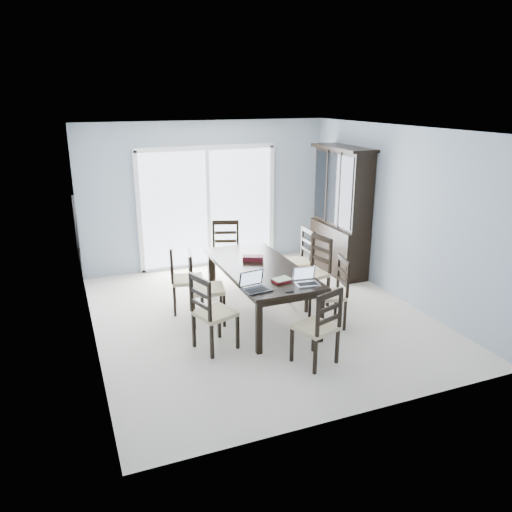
{
  "coord_description": "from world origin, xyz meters",
  "views": [
    {
      "loc": [
        -2.47,
        -6.04,
        3.01
      ],
      "look_at": [
        -0.06,
        0.0,
        0.91
      ],
      "focal_mm": 35.0,
      "sensor_mm": 36.0,
      "label": 1
    }
  ],
  "objects_px": {
    "china_hutch": "(341,213)",
    "chair_right_far": "(301,253)",
    "dining_table": "(260,272)",
    "hot_tub": "(156,228)",
    "chair_end_near": "(322,320)",
    "cell_phone": "(289,291)",
    "laptop_dark": "(257,287)",
    "chair_left_far": "(180,271)",
    "chair_right_mid": "(315,263)",
    "game_box": "(253,258)",
    "chair_right_near": "(335,285)",
    "chair_left_near": "(208,305)",
    "chair_left_mid": "(199,279)",
    "chair_end_far": "(226,245)",
    "laptop_silver": "(307,281)"
  },
  "relations": [
    {
      "from": "chair_right_mid",
      "to": "chair_end_near",
      "type": "distance_m",
      "value": 1.84
    },
    {
      "from": "chair_left_near",
      "to": "hot_tub",
      "type": "relative_size",
      "value": 0.55
    },
    {
      "from": "dining_table",
      "to": "chair_right_far",
      "type": "bearing_deg",
      "value": 34.74
    },
    {
      "from": "chair_left_far",
      "to": "china_hutch",
      "type": "bearing_deg",
      "value": 114.84
    },
    {
      "from": "chair_right_mid",
      "to": "cell_phone",
      "type": "relative_size",
      "value": 11.36
    },
    {
      "from": "china_hutch",
      "to": "laptop_dark",
      "type": "height_order",
      "value": "china_hutch"
    },
    {
      "from": "cell_phone",
      "to": "chair_right_near",
      "type": "bearing_deg",
      "value": 33.04
    },
    {
      "from": "chair_end_far",
      "to": "game_box",
      "type": "distance_m",
      "value": 1.28
    },
    {
      "from": "chair_right_near",
      "to": "chair_right_mid",
      "type": "xyz_separation_m",
      "value": [
        0.11,
        0.77,
        0.05
      ]
    },
    {
      "from": "chair_left_near",
      "to": "laptop_dark",
      "type": "distance_m",
      "value": 0.62
    },
    {
      "from": "laptop_dark",
      "to": "laptop_silver",
      "type": "bearing_deg",
      "value": -11.55
    },
    {
      "from": "laptop_dark",
      "to": "cell_phone",
      "type": "distance_m",
      "value": 0.4
    },
    {
      "from": "chair_end_near",
      "to": "chair_right_far",
      "type": "bearing_deg",
      "value": 50.31
    },
    {
      "from": "chair_end_near",
      "to": "laptop_dark",
      "type": "bearing_deg",
      "value": 107.54
    },
    {
      "from": "dining_table",
      "to": "laptop_silver",
      "type": "xyz_separation_m",
      "value": [
        0.28,
        -0.87,
        0.13
      ]
    },
    {
      "from": "chair_end_far",
      "to": "laptop_silver",
      "type": "height_order",
      "value": "chair_end_far"
    },
    {
      "from": "chair_right_near",
      "to": "hot_tub",
      "type": "xyz_separation_m",
      "value": [
        -1.58,
        4.32,
        -0.11
      ]
    },
    {
      "from": "game_box",
      "to": "chair_left_far",
      "type": "bearing_deg",
      "value": 160.56
    },
    {
      "from": "dining_table",
      "to": "hot_tub",
      "type": "relative_size",
      "value": 1.06
    },
    {
      "from": "chair_right_far",
      "to": "chair_end_far",
      "type": "height_order",
      "value": "chair_end_far"
    },
    {
      "from": "chair_left_far",
      "to": "game_box",
      "type": "bearing_deg",
      "value": 83.42
    },
    {
      "from": "chair_left_near",
      "to": "chair_left_far",
      "type": "height_order",
      "value": "chair_left_far"
    },
    {
      "from": "chair_left_near",
      "to": "cell_phone",
      "type": "relative_size",
      "value": 10.83
    },
    {
      "from": "chair_end_far",
      "to": "chair_right_far",
      "type": "bearing_deg",
      "value": 156.58
    },
    {
      "from": "chair_left_far",
      "to": "laptop_silver",
      "type": "xyz_separation_m",
      "value": [
        1.27,
        -1.48,
        0.19
      ]
    },
    {
      "from": "chair_right_far",
      "to": "laptop_dark",
      "type": "relative_size",
      "value": 3.3
    },
    {
      "from": "dining_table",
      "to": "china_hutch",
      "type": "xyz_separation_m",
      "value": [
        2.02,
        1.25,
        0.4
      ]
    },
    {
      "from": "laptop_dark",
      "to": "chair_left_mid",
      "type": "bearing_deg",
      "value": 108.08
    },
    {
      "from": "chair_left_mid",
      "to": "cell_phone",
      "type": "bearing_deg",
      "value": 47.5
    },
    {
      "from": "chair_left_near",
      "to": "chair_end_far",
      "type": "relative_size",
      "value": 0.96
    },
    {
      "from": "chair_end_near",
      "to": "hot_tub",
      "type": "relative_size",
      "value": 0.53
    },
    {
      "from": "chair_left_mid",
      "to": "chair_left_near",
      "type": "bearing_deg",
      "value": 3.12
    },
    {
      "from": "china_hutch",
      "to": "chair_left_mid",
      "type": "bearing_deg",
      "value": -158.39
    },
    {
      "from": "china_hutch",
      "to": "chair_right_far",
      "type": "height_order",
      "value": "china_hutch"
    },
    {
      "from": "china_hutch",
      "to": "chair_right_mid",
      "type": "relative_size",
      "value": 1.83
    },
    {
      "from": "chair_left_far",
      "to": "game_box",
      "type": "height_order",
      "value": "chair_left_far"
    },
    {
      "from": "chair_left_near",
      "to": "chair_end_far",
      "type": "distance_m",
      "value": 2.43
    },
    {
      "from": "chair_left_mid",
      "to": "laptop_dark",
      "type": "bearing_deg",
      "value": 37.42
    },
    {
      "from": "chair_right_mid",
      "to": "laptop_dark",
      "type": "relative_size",
      "value": 3.37
    },
    {
      "from": "china_hutch",
      "to": "chair_right_far",
      "type": "bearing_deg",
      "value": -151.32
    },
    {
      "from": "chair_left_mid",
      "to": "chair_right_far",
      "type": "bearing_deg",
      "value": 118.72
    },
    {
      "from": "laptop_dark",
      "to": "hot_tub",
      "type": "xyz_separation_m",
      "value": [
        -0.38,
        4.5,
        -0.33
      ]
    },
    {
      "from": "chair_left_near",
      "to": "cell_phone",
      "type": "bearing_deg",
      "value": 53.83
    },
    {
      "from": "china_hutch",
      "to": "laptop_dark",
      "type": "bearing_deg",
      "value": -139.18
    },
    {
      "from": "dining_table",
      "to": "china_hutch",
      "type": "relative_size",
      "value": 1.0
    },
    {
      "from": "chair_right_near",
      "to": "cell_phone",
      "type": "height_order",
      "value": "chair_right_near"
    },
    {
      "from": "laptop_dark",
      "to": "chair_left_far",
      "type": "bearing_deg",
      "value": 105.1
    },
    {
      "from": "dining_table",
      "to": "laptop_dark",
      "type": "bearing_deg",
      "value": -114.7
    },
    {
      "from": "cell_phone",
      "to": "laptop_dark",
      "type": "bearing_deg",
      "value": 164.09
    },
    {
      "from": "dining_table",
      "to": "game_box",
      "type": "relative_size",
      "value": 7.61
    }
  ]
}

